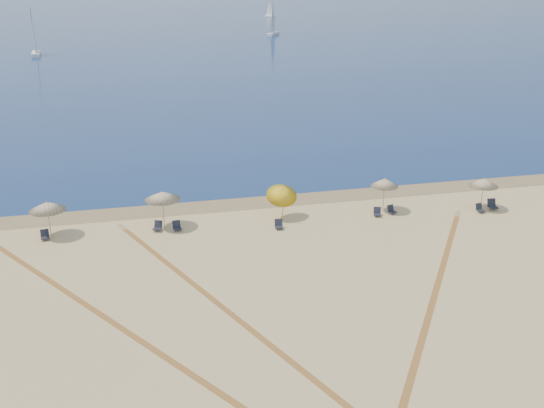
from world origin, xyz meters
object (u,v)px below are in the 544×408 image
at_px(umbrella_4, 385,182).
at_px(chair_5, 279,225).
at_px(umbrella_3, 282,193).
at_px(chair_9, 492,205).
at_px(umbrella_5, 484,182).
at_px(sailboat_2, 35,41).
at_px(chair_4, 177,226).
at_px(umbrella_2, 162,196).
at_px(chair_8, 480,208).
at_px(umbrella_1, 47,206).
at_px(sailboat_0, 273,25).
at_px(chair_7, 391,210).
at_px(chair_6, 377,212).
at_px(sailboat_1, 270,11).
at_px(chair_2, 45,235).
at_px(chair_3, 158,226).

relative_size(umbrella_4, chair_5, 3.71).
height_order(umbrella_3, chair_9, umbrella_3).
relative_size(umbrella_5, sailboat_2, 0.28).
xyz_separation_m(umbrella_5, chair_4, (-21.53, 0.97, -1.73)).
distance_m(umbrella_2, chair_8, 22.12).
bearing_deg(umbrella_5, chair_8, -125.74).
relative_size(umbrella_2, sailboat_2, 0.30).
relative_size(umbrella_1, umbrella_5, 1.03).
bearing_deg(sailboat_0, chair_7, -67.24).
distance_m(chair_8, sailboat_2, 98.42).
bearing_deg(chair_9, chair_6, 179.10).
bearing_deg(umbrella_2, chair_5, -14.51).
bearing_deg(sailboat_1, chair_6, -129.89).
xyz_separation_m(umbrella_3, umbrella_5, (14.32, -1.36, 0.12)).
distance_m(chair_8, sailboat_1, 166.23).
bearing_deg(chair_2, chair_9, -10.35).
bearing_deg(umbrella_3, umbrella_4, -1.61).
xyz_separation_m(chair_5, chair_9, (15.69, 0.04, 0.05)).
height_order(umbrella_2, umbrella_5, umbrella_2).
bearing_deg(umbrella_4, umbrella_5, -9.40).
bearing_deg(chair_3, sailboat_2, 123.28).
bearing_deg(chair_5, sailboat_1, 85.49).
relative_size(umbrella_2, umbrella_3, 0.98).
height_order(umbrella_5, chair_8, umbrella_5).
bearing_deg(chair_2, chair_3, -8.72).
height_order(umbrella_4, chair_2, umbrella_4).
relative_size(umbrella_4, chair_8, 3.77).
relative_size(umbrella_1, chair_5, 3.60).
xyz_separation_m(umbrella_3, sailboat_2, (-26.14, 87.96, 0.69)).
bearing_deg(umbrella_4, chair_3, 179.83).
xyz_separation_m(umbrella_3, umbrella_4, (7.33, -0.21, 0.26)).
bearing_deg(chair_7, chair_9, -21.23).
bearing_deg(chair_2, sailboat_2, 89.51).
distance_m(chair_7, chair_8, 6.30).
relative_size(umbrella_5, sailboat_0, 0.29).
relative_size(chair_6, sailboat_0, 0.09).
distance_m(umbrella_4, sailboat_0, 113.33).
height_order(chair_9, sailboat_1, sailboat_1).
bearing_deg(sailboat_0, umbrella_1, -78.38).
relative_size(chair_6, chair_7, 1.03).
distance_m(chair_3, chair_4, 1.24).
xyz_separation_m(umbrella_2, chair_4, (0.78, -0.67, -1.97)).
bearing_deg(chair_8, chair_6, 164.15).
height_order(chair_5, chair_8, chair_5).
xyz_separation_m(umbrella_2, chair_7, (15.72, -1.07, -1.98)).
bearing_deg(umbrella_1, chair_9, -3.84).
height_order(chair_9, sailboat_2, sailboat_2).
relative_size(chair_2, chair_5, 1.00).
relative_size(umbrella_1, chair_8, 3.66).
xyz_separation_m(umbrella_4, sailboat_0, (17.58, 111.96, 0.29)).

